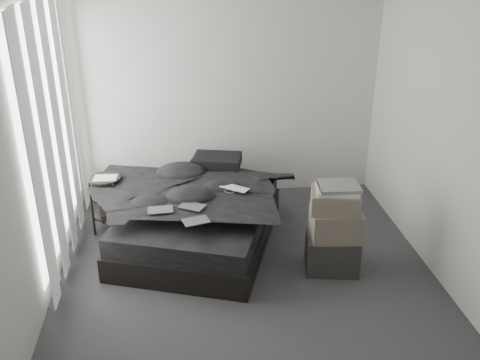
{
  "coord_description": "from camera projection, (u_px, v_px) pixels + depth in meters",
  "views": [
    {
      "loc": [
        -0.55,
        -4.03,
        2.99
      ],
      "look_at": [
        0.0,
        0.8,
        0.75
      ],
      "focal_mm": 40.0,
      "sensor_mm": 36.0,
      "label": 1
    }
  ],
  "objects": [
    {
      "name": "papers",
      "position": [
        105.0,
        178.0,
        5.68
      ],
      "size": [
        0.25,
        0.19,
        0.01
      ],
      "primitive_type": "cube",
      "rotation": [
        0.0,
        0.0,
        -0.05
      ],
      "color": "white",
      "rests_on": "side_stand"
    },
    {
      "name": "wall_left",
      "position": [
        25.0,
        170.0,
        4.22
      ],
      "size": [
        0.01,
        4.2,
        2.6
      ],
      "primitive_type": "cube",
      "color": "silver",
      "rests_on": "ground"
    },
    {
      "name": "art_book_white",
      "position": [
        337.0,
        189.0,
        4.9
      ],
      "size": [
        0.42,
        0.36,
        0.04
      ],
      "primitive_type": "cube",
      "rotation": [
        0.0,
        0.0,
        -0.16
      ],
      "color": "silver",
      "rests_on": "box_upper"
    },
    {
      "name": "art_book_snake",
      "position": [
        339.0,
        186.0,
        4.88
      ],
      "size": [
        0.38,
        0.31,
        0.03
      ],
      "primitive_type": "cube",
      "rotation": [
        0.0,
        0.0,
        -0.06
      ],
      "color": "silver",
      "rests_on": "art_book_white"
    },
    {
      "name": "mattress",
      "position": [
        199.0,
        212.0,
        5.58
      ],
      "size": [
        1.88,
        2.17,
        0.2
      ],
      "primitive_type": "cube",
      "rotation": [
        0.0,
        0.0,
        -0.33
      ],
      "color": "black",
      "rests_on": "bed"
    },
    {
      "name": "box_lower",
      "position": [
        332.0,
        252.0,
        5.19
      ],
      "size": [
        0.55,
        0.46,
        0.37
      ],
      "primitive_type": "cube",
      "rotation": [
        0.0,
        0.0,
        -0.16
      ],
      "color": "black",
      "rests_on": "floor"
    },
    {
      "name": "side_stand",
      "position": [
        108.0,
        204.0,
        5.82
      ],
      "size": [
        0.41,
        0.41,
        0.63
      ],
      "primitive_type": "cylinder",
      "rotation": [
        0.0,
        0.0,
        -0.23
      ],
      "color": "black",
      "rests_on": "floor"
    },
    {
      "name": "pillow_upper",
      "position": [
        217.0,
        161.0,
        6.09
      ],
      "size": [
        0.6,
        0.47,
        0.12
      ],
      "primitive_type": "cube",
      "rotation": [
        0.0,
        0.0,
        -0.22
      ],
      "color": "black",
      "rests_on": "pillow_lower"
    },
    {
      "name": "wall_back",
      "position": [
        227.0,
        92.0,
        6.3
      ],
      "size": [
        3.6,
        0.01,
        2.6
      ],
      "primitive_type": "cube",
      "color": "silver",
      "rests_on": "ground"
    },
    {
      "name": "floor",
      "position": [
        250.0,
        289.0,
        4.95
      ],
      "size": [
        3.6,
        4.2,
        0.01
      ],
      "primitive_type": "cube",
      "color": "#363639",
      "rests_on": "ground"
    },
    {
      "name": "comic_b",
      "position": [
        192.0,
        199.0,
        5.11
      ],
      "size": [
        0.28,
        0.25,
        0.01
      ],
      "primitive_type": "cube",
      "rotation": [
        0.0,
        0.0,
        -0.54
      ],
      "color": "black",
      "rests_on": "duvet"
    },
    {
      "name": "laptop",
      "position": [
        232.0,
        184.0,
        5.42
      ],
      "size": [
        0.36,
        0.34,
        0.02
      ],
      "primitive_type": "imported",
      "rotation": [
        0.0,
        0.0,
        -0.64
      ],
      "color": "silver",
      "rests_on": "duvet"
    },
    {
      "name": "floor_books",
      "position": [
        140.0,
        239.0,
        5.65
      ],
      "size": [
        0.16,
        0.2,
        0.13
      ],
      "primitive_type": "cube",
      "rotation": [
        0.0,
        0.0,
        -0.21
      ],
      "color": "black",
      "rests_on": "floor"
    },
    {
      "name": "box_mid",
      "position": [
        336.0,
        224.0,
        5.04
      ],
      "size": [
        0.5,
        0.41,
        0.28
      ],
      "primitive_type": "cube",
      "rotation": [
        0.0,
        0.0,
        -0.09
      ],
      "color": "#63594E",
      "rests_on": "box_lower"
    },
    {
      "name": "wall_right",
      "position": [
        458.0,
        151.0,
        4.59
      ],
      "size": [
        0.01,
        4.2,
        2.6
      ],
      "primitive_type": "cube",
      "color": "silver",
      "rests_on": "ground"
    },
    {
      "name": "wall_front",
      "position": [
        310.0,
        330.0,
        2.51
      ],
      "size": [
        3.6,
        0.01,
        2.6
      ],
      "primitive_type": "cube",
      "color": "silver",
      "rests_on": "ground"
    },
    {
      "name": "bed",
      "position": [
        200.0,
        231.0,
        5.68
      ],
      "size": [
        1.95,
        2.24,
        0.26
      ],
      "primitive_type": "cube",
      "rotation": [
        0.0,
        0.0,
        -0.33
      ],
      "color": "black",
      "rests_on": "floor"
    },
    {
      "name": "comic_c",
      "position": [
        196.0,
        213.0,
        4.84
      ],
      "size": [
        0.27,
        0.22,
        0.01
      ],
      "primitive_type": "cube",
      "rotation": [
        0.0,
        0.0,
        0.28
      ],
      "color": "black",
      "rests_on": "duvet"
    },
    {
      "name": "duvet",
      "position": [
        197.0,
        195.0,
        5.45
      ],
      "size": [
        1.83,
        1.97,
        0.22
      ],
      "primitive_type": "imported",
      "rotation": [
        0.0,
        0.0,
        -0.33
      ],
      "color": "black",
      "rests_on": "mattress"
    },
    {
      "name": "window_left",
      "position": [
        51.0,
        127.0,
        5.01
      ],
      "size": [
        0.02,
        2.0,
        2.3
      ],
      "primitive_type": "cube",
      "color": "white",
      "rests_on": "wall_left"
    },
    {
      "name": "pillow_lower",
      "position": [
        212.0,
        170.0,
        6.17
      ],
      "size": [
        0.66,
        0.54,
        0.13
      ],
      "primitive_type": "cube",
      "rotation": [
        0.0,
        0.0,
        -0.33
      ],
      "color": "black",
      "rests_on": "mattress"
    },
    {
      "name": "box_upper",
      "position": [
        335.0,
        201.0,
        4.95
      ],
      "size": [
        0.51,
        0.44,
        0.19
      ],
      "primitive_type": "cube",
      "rotation": [
        0.0,
        0.0,
        -0.22
      ],
      "color": "#63594E",
      "rests_on": "box_mid"
    },
    {
      "name": "curtain_left",
      "position": [
        57.0,
        133.0,
        5.04
      ],
      "size": [
        0.06,
        2.12,
        2.48
      ],
      "primitive_type": "cube",
      "color": "white",
      "rests_on": "wall_left"
    },
    {
      "name": "comic_a",
      "position": [
        160.0,
        203.0,
        5.04
      ],
      "size": [
        0.25,
        0.17,
        0.01
      ],
      "primitive_type": "cube",
      "rotation": [
        0.0,
        0.0,
        0.06
      ],
      "color": "black",
      "rests_on": "duvet"
    }
  ]
}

